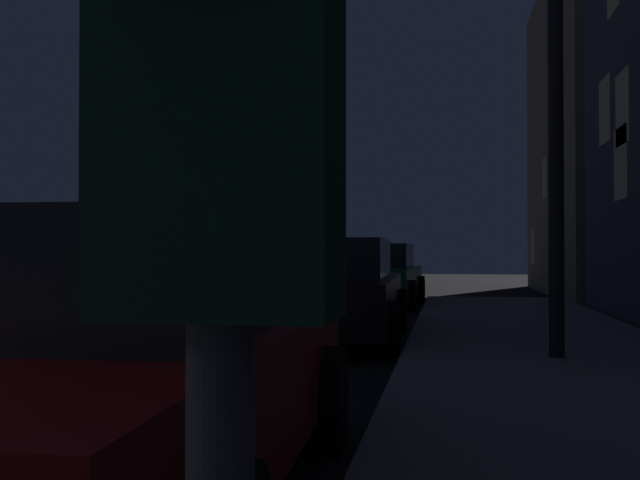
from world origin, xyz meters
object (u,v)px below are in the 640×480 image
parking_meter (220,335)px  street_lamp (555,21)px  car_red (96,369)px  car_black (329,289)px  car_green (375,275)px

parking_meter → street_lamp: bearing=79.9°
car_red → car_black: (0.00, 6.78, 0.02)m
parking_meter → street_lamp: 7.82m
parking_meter → car_black: 9.53m
parking_meter → car_black: parking_meter is taller
car_green → street_lamp: bearing=-71.9°
car_black → car_red: bearing=-90.0°
parking_meter → car_green: 15.88m
car_black → car_green: size_ratio=1.07×
car_green → street_lamp: size_ratio=0.79×
car_red → street_lamp: 6.21m
car_green → street_lamp: (2.77, -8.50, 2.99)m
car_red → car_green: same height
parking_meter → car_green: size_ratio=0.33×
parking_meter → car_red: (-1.47, 2.62, -0.49)m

